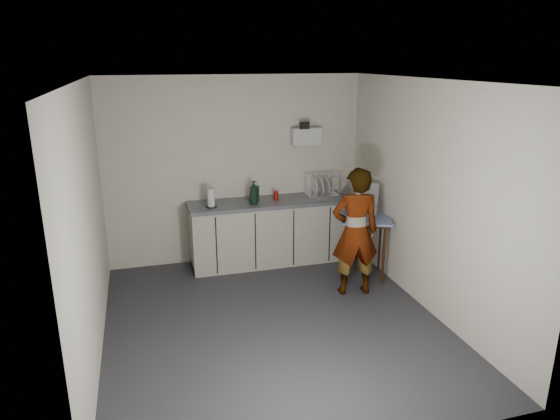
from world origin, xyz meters
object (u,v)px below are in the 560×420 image
object	(u,v)px
dark_bottle	(257,194)
paper_towel	(211,198)
kitchen_counter	(269,233)
bakery_box	(364,209)
side_table	(365,224)
soap_bottle	(254,192)
soda_can	(276,195)
dish_rack	(321,191)
standing_man	(355,232)

from	to	relation	value
dark_bottle	paper_towel	world-z (taller)	paper_towel
kitchen_counter	dark_bottle	xyz separation A→B (m)	(-0.17, -0.00, 0.59)
dark_bottle	kitchen_counter	bearing A→B (deg)	0.24
kitchen_counter	bakery_box	xyz separation A→B (m)	(1.09, -0.74, 0.49)
side_table	paper_towel	distance (m)	2.06
soap_bottle	soda_can	bearing A→B (deg)	16.79
dish_rack	soap_bottle	bearing A→B (deg)	-171.66
kitchen_counter	bakery_box	bearing A→B (deg)	-33.91
standing_man	soda_can	xyz separation A→B (m)	(-0.65, 1.25, 0.18)
soda_can	dark_bottle	distance (m)	0.28
dark_bottle	dish_rack	xyz separation A→B (m)	(0.97, 0.06, -0.04)
paper_towel	dish_rack	distance (m)	1.62
standing_man	dish_rack	world-z (taller)	standing_man
kitchen_counter	dish_rack	xyz separation A→B (m)	(0.79, 0.06, 0.55)
soda_can	soap_bottle	bearing A→B (deg)	-163.21
dish_rack	kitchen_counter	bearing A→B (deg)	-175.67
soap_bottle	bakery_box	bearing A→B (deg)	-25.80
soap_bottle	dish_rack	world-z (taller)	soap_bottle
side_table	dark_bottle	size ratio (longest dim) A/B	3.70
standing_man	bakery_box	distance (m)	0.62
soap_bottle	dish_rack	distance (m)	1.05
bakery_box	standing_man	bearing A→B (deg)	-84.32
standing_man	bakery_box	world-z (taller)	standing_man
side_table	bakery_box	size ratio (longest dim) A/B	1.96
dish_rack	dark_bottle	bearing A→B (deg)	-176.40
dish_rack	standing_man	bearing A→B (deg)	-91.86
side_table	soda_can	distance (m)	1.30
standing_man	paper_towel	size ratio (longest dim) A/B	6.11
standing_man	soda_can	distance (m)	1.42
kitchen_counter	soda_can	world-z (taller)	soda_can
paper_towel	dish_rack	world-z (taller)	dish_rack
standing_man	dish_rack	bearing A→B (deg)	-84.39
side_table	standing_man	xyz separation A→B (m)	(-0.35, -0.45, 0.08)
soda_can	bakery_box	distance (m)	1.24
soda_can	bakery_box	world-z (taller)	bakery_box
standing_man	paper_towel	world-z (taller)	standing_man
dark_bottle	bakery_box	world-z (taller)	bakery_box
standing_man	soda_can	bearing A→B (deg)	-55.15
side_table	standing_man	world-z (taller)	standing_man
kitchen_counter	paper_towel	xyz separation A→B (m)	(-0.82, -0.10, 0.61)
standing_man	soap_bottle	distance (m)	1.54
soap_bottle	standing_man	bearing A→B (deg)	-49.18
standing_man	soap_bottle	size ratio (longest dim) A/B	4.96
side_table	standing_man	distance (m)	0.57
side_table	dish_rack	bearing A→B (deg)	131.33
paper_towel	dark_bottle	bearing A→B (deg)	8.43
kitchen_counter	soda_can	distance (m)	0.56
standing_man	bakery_box	bearing A→B (deg)	-116.93
dark_bottle	bakery_box	bearing A→B (deg)	-30.09
soda_can	dish_rack	distance (m)	0.69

